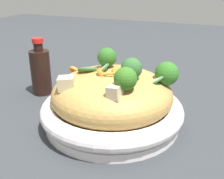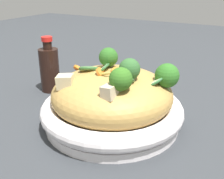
# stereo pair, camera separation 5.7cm
# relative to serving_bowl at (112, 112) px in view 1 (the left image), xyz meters

# --- Properties ---
(ground_plane) EXTENTS (3.00, 3.00, 0.00)m
(ground_plane) POSITION_rel_serving_bowl_xyz_m (0.00, 0.00, -0.03)
(ground_plane) COLOR #2F3236
(serving_bowl) EXTENTS (0.30, 0.30, 0.05)m
(serving_bowl) POSITION_rel_serving_bowl_xyz_m (0.00, 0.00, 0.00)
(serving_bowl) COLOR white
(serving_bowl) RESTS_ON ground_plane
(noodle_heap) EXTENTS (0.25, 0.25, 0.11)m
(noodle_heap) POSITION_rel_serving_bowl_xyz_m (0.00, -0.00, 0.04)
(noodle_heap) COLOR #AD8543
(noodle_heap) RESTS_ON serving_bowl
(broccoli_florets) EXTENTS (0.18, 0.16, 0.08)m
(broccoli_florets) POSITION_rel_serving_bowl_xyz_m (0.05, -0.00, 0.10)
(broccoli_florets) COLOR #97B26E
(broccoli_florets) RESTS_ON serving_bowl
(carrot_coins) EXTENTS (0.15, 0.08, 0.05)m
(carrot_coins) POSITION_rel_serving_bowl_xyz_m (-0.04, 0.00, 0.09)
(carrot_coins) COLOR orange
(carrot_coins) RESTS_ON serving_bowl
(zucchini_slices) EXTENTS (0.19, 0.10, 0.04)m
(zucchini_slices) POSITION_rel_serving_bowl_xyz_m (0.01, -0.01, 0.09)
(zucchini_slices) COLOR beige
(zucchini_slices) RESTS_ON serving_bowl
(chicken_chunks) EXTENTS (0.14, 0.04, 0.03)m
(chicken_chunks) POSITION_rel_serving_bowl_xyz_m (-0.02, -0.07, 0.08)
(chicken_chunks) COLOR #CBB98B
(chicken_chunks) RESTS_ON serving_bowl
(soy_sauce_bottle) EXTENTS (0.05, 0.05, 0.15)m
(soy_sauce_bottle) POSITION_rel_serving_bowl_xyz_m (-0.24, 0.08, 0.04)
(soy_sauce_bottle) COLOR black
(soy_sauce_bottle) RESTS_ON ground_plane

